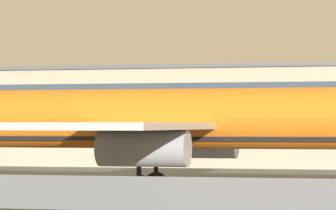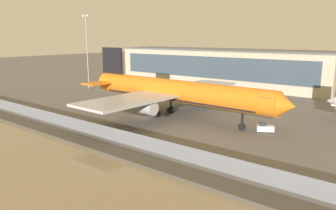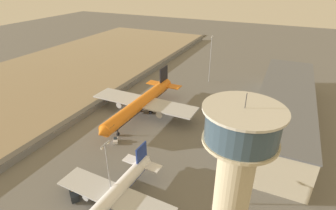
% 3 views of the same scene
% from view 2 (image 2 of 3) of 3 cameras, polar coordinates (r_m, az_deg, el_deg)
% --- Properties ---
extents(ground_plane, '(500.00, 500.00, 0.00)m').
position_cam_2_polar(ground_plane, '(75.47, -4.37, -2.16)').
color(ground_plane, '#66635E').
extents(shoreline_seawall, '(320.00, 3.00, 0.50)m').
position_cam_2_polar(shoreline_seawall, '(62.58, -17.32, -5.38)').
color(shoreline_seawall, '#474238').
rests_on(shoreline_seawall, ground).
extents(perimeter_fence, '(280.00, 0.10, 2.40)m').
position_cam_2_polar(perimeter_fence, '(64.80, -14.09, -3.73)').
color(perimeter_fence, slate).
rests_on(perimeter_fence, ground).
extents(cargo_jet_orange, '(54.30, 46.48, 15.51)m').
position_cam_2_polar(cargo_jet_orange, '(74.79, 0.74, 2.38)').
color(cargo_jet_orange, orange).
rests_on(cargo_jet_orange, ground).
extents(baggage_tug, '(3.56, 3.07, 1.80)m').
position_cam_2_polar(baggage_tug, '(66.37, 16.51, -3.86)').
color(baggage_tug, white).
rests_on(baggage_tug, ground).
extents(terminal_building, '(86.38, 19.94, 13.55)m').
position_cam_2_polar(terminal_building, '(129.99, 9.05, 6.64)').
color(terminal_building, '#BCB299').
rests_on(terminal_building, ground).
extents(apron_light_mast_apron_west, '(3.20, 0.40, 25.66)m').
position_cam_2_polar(apron_light_mast_apron_west, '(119.24, -13.91, 9.54)').
color(apron_light_mast_apron_west, '#93969B').
rests_on(apron_light_mast_apron_west, ground).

